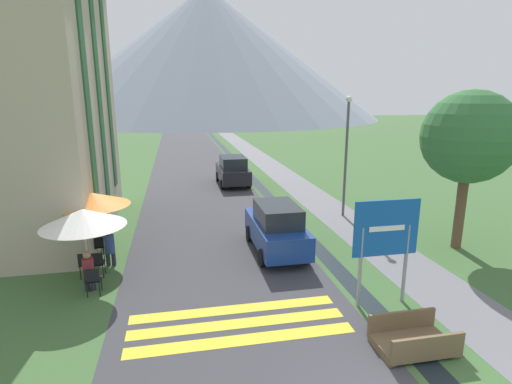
# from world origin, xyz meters

# --- Properties ---
(ground_plane) EXTENTS (160.00, 160.00, 0.00)m
(ground_plane) POSITION_xyz_m (0.00, 20.00, 0.00)
(ground_plane) COLOR #3D6033
(road) EXTENTS (6.40, 60.00, 0.01)m
(road) POSITION_xyz_m (-2.50, 30.00, 0.00)
(road) COLOR #38383D
(road) RESTS_ON ground_plane
(footpath) EXTENTS (2.20, 60.00, 0.01)m
(footpath) POSITION_xyz_m (3.60, 30.00, 0.00)
(footpath) COLOR slate
(footpath) RESTS_ON ground_plane
(drainage_channel) EXTENTS (0.60, 60.00, 0.00)m
(drainage_channel) POSITION_xyz_m (1.20, 30.00, 0.00)
(drainage_channel) COLOR black
(drainage_channel) RESTS_ON ground_plane
(crosswalk_marking) EXTENTS (5.44, 1.84, 0.01)m
(crosswalk_marking) POSITION_xyz_m (-2.50, 3.66, 0.01)
(crosswalk_marking) COLOR yellow
(crosswalk_marking) RESTS_ON ground_plane
(mountain_distant) EXTENTS (80.41, 80.41, 30.34)m
(mountain_distant) POSITION_xyz_m (4.66, 95.37, 15.17)
(mountain_distant) COLOR gray
(mountain_distant) RESTS_ON ground_plane
(hotel_building) EXTENTS (5.80, 9.04, 11.18)m
(hotel_building) POSITION_xyz_m (-9.39, 12.00, 6.03)
(hotel_building) COLOR tan
(hotel_building) RESTS_ON ground_plane
(road_sign) EXTENTS (1.83, 0.11, 2.95)m
(road_sign) POSITION_xyz_m (1.49, 3.88, 1.93)
(road_sign) COLOR gray
(road_sign) RESTS_ON ground_plane
(footbridge) EXTENTS (1.70, 1.10, 0.65)m
(footbridge) POSITION_xyz_m (1.20, 1.87, 0.23)
(footbridge) COLOR brown
(footbridge) RESTS_ON ground_plane
(parked_car_near) EXTENTS (1.72, 3.96, 1.82)m
(parked_car_near) POSITION_xyz_m (-0.40, 8.12, 0.91)
(parked_car_near) COLOR navy
(parked_car_near) RESTS_ON ground_plane
(parked_car_far) EXTENTS (1.85, 4.11, 1.82)m
(parked_car_far) POSITION_xyz_m (-0.36, 19.59, 0.91)
(parked_car_far) COLOR black
(parked_car_far) RESTS_ON ground_plane
(cafe_chair_far_right) EXTENTS (0.40, 0.40, 0.85)m
(cafe_chair_far_right) POSITION_xyz_m (-6.59, 9.98, 0.51)
(cafe_chair_far_right) COLOR black
(cafe_chair_far_right) RESTS_ON ground_plane
(cafe_chair_near_left) EXTENTS (0.40, 0.40, 0.85)m
(cafe_chair_near_left) POSITION_xyz_m (-6.41, 7.13, 0.51)
(cafe_chair_near_left) COLOR black
(cafe_chair_near_left) RESTS_ON ground_plane
(cafe_chair_nearest) EXTENTS (0.40, 0.40, 0.85)m
(cafe_chair_nearest) POSITION_xyz_m (-6.32, 5.93, 0.51)
(cafe_chair_nearest) COLOR black
(cafe_chair_nearest) RESTS_ON ground_plane
(cafe_chair_near_right) EXTENTS (0.40, 0.40, 0.85)m
(cafe_chair_near_right) POSITION_xyz_m (-6.75, 7.14, 0.51)
(cafe_chair_near_right) COLOR black
(cafe_chair_near_right) RESTS_ON ground_plane
(cafe_chair_middle) EXTENTS (0.40, 0.40, 0.85)m
(cafe_chair_middle) POSITION_xyz_m (-6.64, 8.66, 0.51)
(cafe_chair_middle) COLOR black
(cafe_chair_middle) RESTS_ON ground_plane
(cafe_umbrella_front_white) EXTENTS (2.38, 2.38, 2.42)m
(cafe_umbrella_front_white) POSITION_xyz_m (-6.54, 6.51, 2.16)
(cafe_umbrella_front_white) COLOR #B7B2A8
(cafe_umbrella_front_white) RESTS_ON ground_plane
(cafe_umbrella_middle_orange) EXTENTS (2.46, 2.46, 2.38)m
(cafe_umbrella_middle_orange) POSITION_xyz_m (-6.69, 8.69, 2.16)
(cafe_umbrella_middle_orange) COLOR #B7B2A8
(cafe_umbrella_middle_orange) RESTS_ON ground_plane
(person_seated_far) EXTENTS (0.32, 0.32, 1.22)m
(person_seated_far) POSITION_xyz_m (-6.49, 6.27, 0.67)
(person_seated_far) COLOR #282833
(person_seated_far) RESTS_ON ground_plane
(person_seated_near) EXTENTS (0.32, 0.32, 1.29)m
(person_seated_near) POSITION_xyz_m (-6.15, 8.00, 0.71)
(person_seated_near) COLOR #282833
(person_seated_near) RESTS_ON ground_plane
(streetlamp) EXTENTS (0.28, 0.28, 5.55)m
(streetlamp) POSITION_xyz_m (3.82, 11.84, 3.26)
(streetlamp) COLOR #515156
(streetlamp) RESTS_ON ground_plane
(tree_by_path) EXTENTS (3.29, 3.29, 5.80)m
(tree_by_path) POSITION_xyz_m (6.34, 7.17, 4.12)
(tree_by_path) COLOR brown
(tree_by_path) RESTS_ON ground_plane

